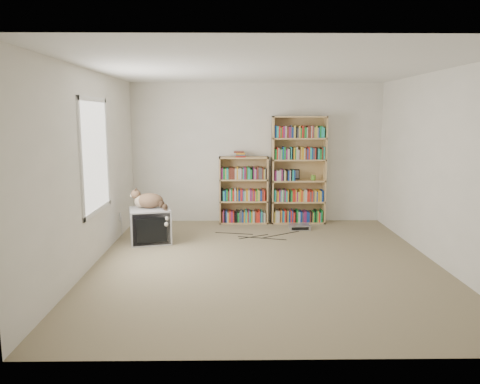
{
  "coord_description": "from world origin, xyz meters",
  "views": [
    {
      "loc": [
        -0.42,
        -5.95,
        1.92
      ],
      "look_at": [
        -0.32,
        1.0,
        0.78
      ],
      "focal_mm": 35.0,
      "sensor_mm": 36.0,
      "label": 1
    }
  ],
  "objects_px": {
    "bookcase_tall": "(298,173)",
    "bookcase_short": "(244,193)",
    "crt_tv": "(150,225)",
    "dvd_player": "(300,227)",
    "cat": "(152,203)"
  },
  "relations": [
    {
      "from": "crt_tv",
      "to": "cat",
      "type": "bearing_deg",
      "value": 33.52
    },
    {
      "from": "cat",
      "to": "bookcase_short",
      "type": "bearing_deg",
      "value": 41.29
    },
    {
      "from": "bookcase_tall",
      "to": "bookcase_short",
      "type": "distance_m",
      "value": 1.05
    },
    {
      "from": "crt_tv",
      "to": "bookcase_tall",
      "type": "bearing_deg",
      "value": 14.46
    },
    {
      "from": "bookcase_short",
      "to": "dvd_player",
      "type": "xyz_separation_m",
      "value": [
        0.95,
        -0.53,
        -0.51
      ]
    },
    {
      "from": "bookcase_tall",
      "to": "bookcase_short",
      "type": "xyz_separation_m",
      "value": [
        -0.98,
        0.0,
        -0.36
      ]
    },
    {
      "from": "crt_tv",
      "to": "bookcase_short",
      "type": "xyz_separation_m",
      "value": [
        1.46,
        1.31,
        0.29
      ]
    },
    {
      "from": "crt_tv",
      "to": "cat",
      "type": "relative_size",
      "value": 1.14
    },
    {
      "from": "cat",
      "to": "bookcase_short",
      "type": "distance_m",
      "value": 1.92
    },
    {
      "from": "crt_tv",
      "to": "dvd_player",
      "type": "bearing_deg",
      "value": 4.21
    },
    {
      "from": "crt_tv",
      "to": "dvd_player",
      "type": "height_order",
      "value": "crt_tv"
    },
    {
      "from": "bookcase_tall",
      "to": "bookcase_short",
      "type": "height_order",
      "value": "bookcase_tall"
    },
    {
      "from": "crt_tv",
      "to": "bookcase_tall",
      "type": "xyz_separation_m",
      "value": [
        2.44,
        1.31,
        0.65
      ]
    },
    {
      "from": "cat",
      "to": "bookcase_short",
      "type": "height_order",
      "value": "bookcase_short"
    },
    {
      "from": "bookcase_tall",
      "to": "bookcase_short",
      "type": "relative_size",
      "value": 1.6
    }
  ]
}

